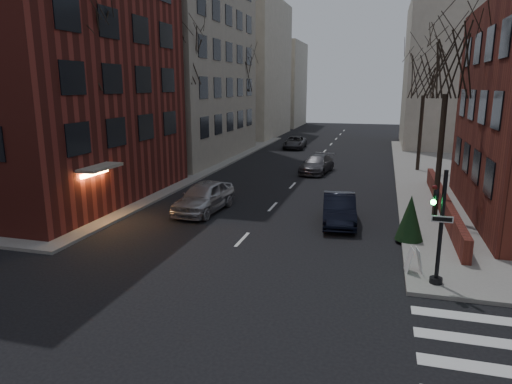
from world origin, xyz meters
TOP-DOWN VIEW (x-y plane):
  - sidewalk_far_left at (-29.00, 30.00)m, footprint 44.00×44.00m
  - building_left_brick at (-15.50, 16.50)m, footprint 15.00×15.00m
  - building_left_tan at (-17.00, 34.00)m, footprint 18.00×18.00m
  - low_wall_right at (9.30, 19.00)m, footprint 0.35×16.00m
  - building_distant_la at (-15.00, 55.00)m, footprint 14.00×16.00m
  - building_distant_ra at (15.00, 50.00)m, footprint 14.00×14.00m
  - building_distant_lb at (-13.00, 72.00)m, footprint 10.00×12.00m
  - traffic_signal at (7.94, 8.99)m, footprint 0.76×0.44m
  - tree_left_a at (-8.80, 14.00)m, footprint 4.18×4.18m
  - tree_left_b at (-8.80, 26.00)m, footprint 4.40×4.40m
  - tree_left_c at (-8.80, 40.00)m, footprint 3.96×3.96m
  - tree_right_a at (8.80, 18.00)m, footprint 3.96×3.96m
  - tree_right_b at (8.80, 32.00)m, footprint 3.74×3.74m
  - streetlamp_near at (-8.20, 22.00)m, footprint 0.36×0.36m
  - streetlamp_far at (-8.20, 42.00)m, footprint 0.36×0.36m
  - parked_sedan at (4.00, 15.70)m, footprint 2.12×4.72m
  - car_lane_silver at (-3.43, 15.97)m, footprint 2.38×5.13m
  - car_lane_gray at (0.94, 29.26)m, footprint 2.59×5.07m
  - car_lane_far at (-3.53, 43.27)m, footprint 2.48×4.94m
  - sandwich_board at (7.30, 9.82)m, footprint 0.50×0.63m
  - evergreen_shrub at (7.30, 13.59)m, footprint 1.57×1.57m

SIDE VIEW (x-z plane):
  - sidewalk_far_left at x=-29.00m, z-range 0.00..0.15m
  - sandwich_board at x=7.30m, z-range 0.15..1.07m
  - low_wall_right at x=9.30m, z-range 0.15..1.15m
  - car_lane_far at x=-3.53m, z-range 0.00..1.34m
  - car_lane_gray at x=0.94m, z-range 0.00..1.41m
  - parked_sedan at x=4.00m, z-range 0.00..1.50m
  - car_lane_silver at x=-3.43m, z-range 0.00..1.70m
  - evergreen_shrub at x=7.30m, z-range 0.15..2.19m
  - traffic_signal at x=7.94m, z-range -0.09..3.91m
  - streetlamp_near at x=-8.20m, z-range 1.10..7.38m
  - streetlamp_far at x=-8.20m, z-range 1.10..7.38m
  - building_distant_lb at x=-13.00m, z-range 0.00..14.00m
  - tree_right_b at x=8.80m, z-range 3.00..12.18m
  - building_distant_ra at x=15.00m, z-range 0.00..16.00m
  - tree_left_c at x=-8.80m, z-range 3.17..12.89m
  - tree_right_a at x=8.80m, z-range 3.17..12.89m
  - tree_left_a at x=-8.80m, z-range 3.34..13.60m
  - tree_left_b at x=-8.80m, z-range 3.51..14.31m
  - building_left_brick at x=-15.50m, z-range 0.00..18.00m
  - building_distant_la at x=-15.00m, z-range 0.00..18.00m
  - building_left_tan at x=-17.00m, z-range 0.00..28.00m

